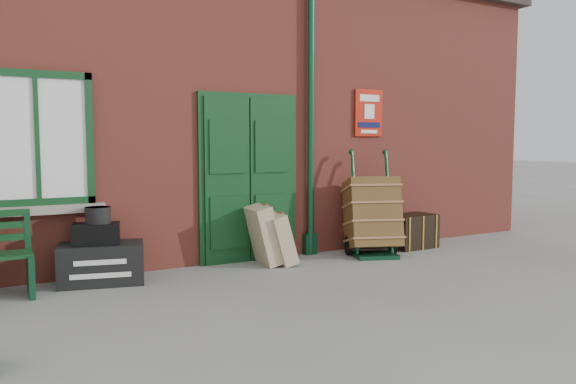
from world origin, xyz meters
TOP-DOWN VIEW (x-y plane):
  - ground at (0.00, 0.00)m, footprint 80.00×80.00m
  - station_building at (-0.00, 3.49)m, footprint 10.30×4.30m
  - houdini_trunk at (-2.30, 1.15)m, footprint 1.02×0.71m
  - strongbox at (-2.35, 1.15)m, footprint 0.58×0.48m
  - hatbox at (-2.32, 1.18)m, footprint 0.33×0.33m
  - suitcase_back at (-0.24, 1.14)m, footprint 0.45×0.58m
  - suitcase_front at (-0.06, 1.04)m, footprint 0.41×0.53m
  - porter_trolley at (1.40, 0.96)m, footprint 0.94×0.97m
  - dark_trunk at (2.28, 1.11)m, footprint 0.73×0.50m

SIDE VIEW (x-z plane):
  - ground at x=0.00m, z-range 0.00..0.00m
  - houdini_trunk at x=-2.30m, z-range 0.00..0.46m
  - dark_trunk at x=2.28m, z-range 0.00..0.51m
  - suitcase_front at x=-0.06m, z-range 0.00..0.68m
  - suitcase_back at x=-0.24m, z-range 0.00..0.79m
  - porter_trolley at x=1.40m, z-range -0.17..1.31m
  - strongbox at x=-2.35m, z-range 0.46..0.69m
  - hatbox at x=-2.32m, z-range 0.69..0.88m
  - station_building at x=0.00m, z-range -0.02..4.34m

